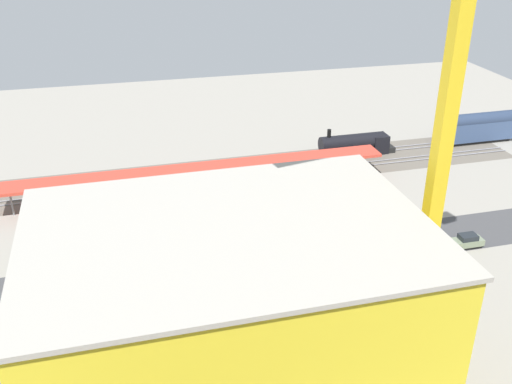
% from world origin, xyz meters
% --- Properties ---
extents(ground_plane, '(170.61, 170.61, 0.00)m').
position_xyz_m(ground_plane, '(0.00, 0.00, 0.00)').
color(ground_plane, gray).
rests_on(ground_plane, ground).
extents(rail_bed, '(106.77, 14.50, 0.01)m').
position_xyz_m(rail_bed, '(0.00, -22.97, 0.00)').
color(rail_bed, '#665E54').
rests_on(rail_bed, ground).
extents(street_asphalt, '(106.73, 10.20, 0.01)m').
position_xyz_m(street_asphalt, '(0.00, 5.19, 0.00)').
color(street_asphalt, '#424244').
rests_on(street_asphalt, ground).
extents(track_rails, '(106.63, 8.06, 0.12)m').
position_xyz_m(track_rails, '(0.00, -22.97, 0.18)').
color(track_rails, '#9E9EA8').
rests_on(track_rails, ground).
extents(platform_canopy_near, '(61.00, 5.20, 4.58)m').
position_xyz_m(platform_canopy_near, '(5.38, -16.14, 4.31)').
color(platform_canopy_near, '#C63D2D').
rests_on(platform_canopy_near, ground).
extents(locomotive, '(14.37, 3.16, 5.32)m').
position_xyz_m(locomotive, '(-25.71, -25.62, 1.89)').
color(locomotive, black).
rests_on(locomotive, ground).
extents(passenger_coach, '(16.23, 3.03, 5.92)m').
position_xyz_m(passenger_coach, '(-49.92, -25.62, 3.12)').
color(passenger_coach, black).
rests_on(passenger_coach, ground).
extents(parked_car_0, '(4.20, 1.84, 1.83)m').
position_xyz_m(parked_car_0, '(-27.38, 8.39, 0.81)').
color(parked_car_0, black).
rests_on(parked_car_0, ground).
extents(parked_car_1, '(4.24, 1.75, 1.59)m').
position_xyz_m(parked_car_1, '(-19.22, 8.98, 0.71)').
color(parked_car_1, black).
rests_on(parked_car_1, ground).
extents(parked_car_2, '(4.25, 1.72, 1.71)m').
position_xyz_m(parked_car_2, '(-11.96, 8.15, 0.76)').
color(parked_car_2, black).
rests_on(parked_car_2, ground).
extents(parked_car_3, '(4.12, 1.93, 1.71)m').
position_xyz_m(parked_car_3, '(-5.10, 8.89, 0.76)').
color(parked_car_3, black).
rests_on(parked_car_3, ground).
extents(parked_car_4, '(4.27, 1.82, 1.62)m').
position_xyz_m(parked_car_4, '(2.67, 8.54, 0.73)').
color(parked_car_4, black).
rests_on(parked_car_4, ground).
extents(parked_car_5, '(4.31, 1.89, 1.83)m').
position_xyz_m(parked_car_5, '(11.28, 8.15, 0.81)').
color(parked_car_5, black).
rests_on(parked_car_5, ground).
extents(parked_car_6, '(4.78, 1.78, 1.58)m').
position_xyz_m(parked_car_6, '(18.10, 8.50, 0.71)').
color(parked_car_6, black).
rests_on(parked_car_6, ground).
extents(parked_car_7, '(4.41, 1.95, 1.73)m').
position_xyz_m(parked_car_7, '(25.88, 8.81, 0.77)').
color(parked_car_7, black).
rests_on(parked_car_7, ground).
extents(construction_building, '(31.85, 22.32, 18.18)m').
position_xyz_m(construction_building, '(8.92, 27.71, 9.09)').
color(construction_building, yellow).
rests_on(construction_building, ground).
extents(construction_roof_slab, '(32.46, 22.92, 0.40)m').
position_xyz_m(construction_roof_slab, '(8.92, 27.71, 18.38)').
color(construction_roof_slab, '#ADA89E').
rests_on(construction_roof_slab, construction_building).
extents(tower_crane, '(25.98, 7.20, 39.92)m').
position_xyz_m(tower_crane, '(-9.48, 24.39, 23.41)').
color(tower_crane, gray).
rests_on(tower_crane, ground).
extents(box_truck_0, '(8.66, 3.13, 3.56)m').
position_xyz_m(box_truck_0, '(0.64, 11.95, 1.75)').
color(box_truck_0, black).
rests_on(box_truck_0, ground).
extents(box_truck_1, '(9.58, 3.36, 3.27)m').
position_xyz_m(box_truck_1, '(-2.28, 12.70, 1.63)').
color(box_truck_1, black).
rests_on(box_truck_1, ground).
extents(box_truck_2, '(9.43, 2.52, 3.57)m').
position_xyz_m(box_truck_2, '(16.25, 10.34, 1.75)').
color(box_truck_2, black).
rests_on(box_truck_2, ground).
extents(street_tree_0, '(4.34, 4.34, 6.84)m').
position_xyz_m(street_tree_0, '(13.83, 0.20, 4.64)').
color(street_tree_0, brown).
rests_on(street_tree_0, ground).
extents(street_tree_1, '(4.95, 4.95, 7.36)m').
position_xyz_m(street_tree_1, '(23.29, 0.61, 4.86)').
color(street_tree_1, brown).
rests_on(street_tree_1, ground).
extents(street_tree_2, '(4.91, 4.91, 7.87)m').
position_xyz_m(street_tree_2, '(0.00, 0.14, 5.39)').
color(street_tree_2, brown).
rests_on(street_tree_2, ground).
extents(street_tree_3, '(5.86, 5.86, 8.02)m').
position_xyz_m(street_tree_3, '(13.70, 0.98, 5.07)').
color(street_tree_3, brown).
rests_on(street_tree_3, ground).
extents(traffic_light, '(0.50, 0.36, 6.78)m').
position_xyz_m(traffic_light, '(3.27, 0.39, 4.47)').
color(traffic_light, '#333333').
rests_on(traffic_light, ground).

